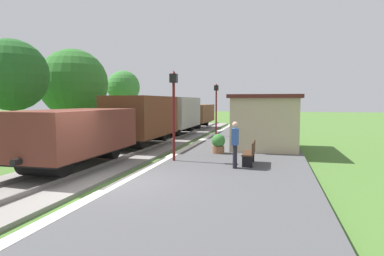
# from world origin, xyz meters

# --- Properties ---
(ground_plane) EXTENTS (160.00, 160.00, 0.00)m
(ground_plane) POSITION_xyz_m (0.00, 0.00, 0.00)
(ground_plane) COLOR #47702D
(platform_slab) EXTENTS (6.00, 60.00, 0.25)m
(platform_slab) POSITION_xyz_m (3.20, 0.00, 0.12)
(platform_slab) COLOR #4C4C4F
(platform_slab) RESTS_ON ground
(platform_edge_stripe) EXTENTS (0.36, 60.00, 0.01)m
(platform_edge_stripe) POSITION_xyz_m (0.40, 0.00, 0.25)
(platform_edge_stripe) COLOR silver
(platform_edge_stripe) RESTS_ON platform_slab
(track_ballast) EXTENTS (3.80, 60.00, 0.12)m
(track_ballast) POSITION_xyz_m (-2.40, 0.00, 0.06)
(track_ballast) COLOR gray
(track_ballast) RESTS_ON ground
(rail_near) EXTENTS (0.07, 60.00, 0.14)m
(rail_near) POSITION_xyz_m (-1.68, 0.00, 0.19)
(rail_near) COLOR slate
(rail_near) RESTS_ON track_ballast
(rail_far) EXTENTS (0.07, 60.00, 0.14)m
(rail_far) POSITION_xyz_m (-3.12, 0.00, 0.19)
(rail_far) COLOR slate
(rail_far) RESTS_ON track_ballast
(freight_train) EXTENTS (2.50, 26.00, 2.72)m
(freight_train) POSITION_xyz_m (-2.40, 11.72, 1.55)
(freight_train) COLOR brown
(freight_train) RESTS_ON rail_near
(station_hut) EXTENTS (3.50, 5.80, 2.78)m
(station_hut) POSITION_xyz_m (4.40, 9.37, 1.65)
(station_hut) COLOR tan
(station_hut) RESTS_ON platform_slab
(bench_near_hut) EXTENTS (0.42, 1.50, 0.91)m
(bench_near_hut) POSITION_xyz_m (4.00, 3.74, 0.72)
(bench_near_hut) COLOR #422819
(bench_near_hut) RESTS_ON platform_slab
(person_waiting) EXTENTS (0.26, 0.39, 1.71)m
(person_waiting) POSITION_xyz_m (3.50, 2.93, 1.18)
(person_waiting) COLOR black
(person_waiting) RESTS_ON platform_slab
(potted_planter) EXTENTS (0.64, 0.64, 0.92)m
(potted_planter) POSITION_xyz_m (2.32, 6.25, 0.72)
(potted_planter) COLOR brown
(potted_planter) RESTS_ON platform_slab
(lamp_post_near) EXTENTS (0.28, 0.28, 3.70)m
(lamp_post_near) POSITION_xyz_m (0.87, 3.85, 2.80)
(lamp_post_near) COLOR #591414
(lamp_post_near) RESTS_ON platform_slab
(lamp_post_far) EXTENTS (0.28, 0.28, 3.70)m
(lamp_post_far) POSITION_xyz_m (0.87, 13.91, 2.80)
(lamp_post_far) COLOR #591414
(lamp_post_far) RESTS_ON platform_slab
(tree_trackside_mid) EXTENTS (3.49, 3.49, 5.72)m
(tree_trackside_mid) POSITION_xyz_m (-7.61, 4.58, 3.96)
(tree_trackside_mid) COLOR #4C3823
(tree_trackside_mid) RESTS_ON ground
(tree_trackside_far) EXTENTS (4.48, 4.48, 6.12)m
(tree_trackside_far) POSITION_xyz_m (-8.05, 10.37, 3.87)
(tree_trackside_far) COLOR #4C3823
(tree_trackside_far) RESTS_ON ground
(tree_field_left) EXTENTS (2.84, 2.84, 5.35)m
(tree_field_left) POSITION_xyz_m (-7.94, 17.62, 3.91)
(tree_field_left) COLOR #4C3823
(tree_field_left) RESTS_ON ground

